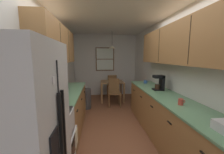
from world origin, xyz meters
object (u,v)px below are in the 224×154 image
(dining_chair_near, at_px, (114,91))
(storage_canister, at_px, (55,97))
(microwave_over_range, at_px, (29,55))
(mug_by_coffeemaker, at_px, (181,102))
(dining_table, at_px, (112,85))
(trash_bin, at_px, (86,99))
(dining_chair_far, at_px, (112,84))
(stove_range, at_px, (47,148))
(table_serving_bowl, at_px, (115,81))
(coffee_maker, at_px, (160,82))
(mug_spare, at_px, (145,82))

(dining_chair_near, distance_m, storage_canister, 2.67)
(microwave_over_range, height_order, mug_by_coffeemaker, microwave_over_range)
(dining_table, bearing_deg, mug_by_coffeemaker, -76.79)
(storage_canister, bearing_deg, trash_bin, 81.95)
(dining_chair_far, relative_size, trash_bin, 1.41)
(stove_range, relative_size, trash_bin, 1.72)
(storage_canister, distance_m, table_serving_bowl, 3.18)
(microwave_over_range, bearing_deg, dining_chair_far, 70.85)
(mug_by_coffeemaker, bearing_deg, microwave_over_range, -173.81)
(dining_chair_near, distance_m, trash_bin, 0.96)
(dining_table, distance_m, dining_chair_near, 0.57)
(dining_chair_far, height_order, mug_by_coffeemaker, mug_by_coffeemaker)
(storage_canister, bearing_deg, mug_by_coffeemaker, -7.81)
(coffee_maker, relative_size, table_serving_bowl, 1.93)
(trash_bin, relative_size, mug_spare, 5.10)
(microwave_over_range, relative_size, trash_bin, 0.90)
(dining_chair_near, distance_m, table_serving_bowl, 0.63)
(dining_table, bearing_deg, mug_spare, -59.38)
(dining_chair_far, height_order, storage_canister, storage_canister)
(table_serving_bowl, bearing_deg, dining_table, -172.79)
(coffee_maker, bearing_deg, mug_by_coffeemaker, -96.02)
(dining_chair_near, bearing_deg, coffee_maker, -62.92)
(microwave_over_range, height_order, dining_table, microwave_over_range)
(stove_range, relative_size, table_serving_bowl, 6.37)
(microwave_over_range, relative_size, table_serving_bowl, 3.33)
(dining_table, bearing_deg, table_serving_bowl, 7.21)
(storage_canister, bearing_deg, stove_range, -89.35)
(storage_canister, bearing_deg, table_serving_bowl, 65.83)
(storage_canister, relative_size, mug_by_coffeemaker, 1.76)
(coffee_maker, distance_m, table_serving_bowl, 2.34)
(stove_range, distance_m, mug_spare, 2.88)
(microwave_over_range, height_order, table_serving_bowl, microwave_over_range)
(microwave_over_range, xyz_separation_m, dining_chair_far, (1.37, 3.94, -1.16))
(table_serving_bowl, bearing_deg, microwave_over_range, -112.58)
(microwave_over_range, xyz_separation_m, storage_canister, (0.11, 0.49, -0.66))
(mug_spare, bearing_deg, storage_canister, -142.87)
(dining_table, height_order, dining_chair_far, dining_chair_far)
(coffee_maker, distance_m, mug_by_coffeemaker, 0.98)
(dining_chair_near, xyz_separation_m, mug_spare, (0.79, -0.80, 0.44))
(dining_table, bearing_deg, storage_canister, -112.68)
(coffee_maker, relative_size, mug_spare, 2.66)
(microwave_over_range, relative_size, mug_by_coffeemaker, 5.14)
(mug_spare, height_order, table_serving_bowl, mug_spare)
(trash_bin, xyz_separation_m, coffee_maker, (1.75, -1.42, 0.75))
(dining_table, relative_size, coffee_maker, 2.55)
(storage_canister, distance_m, mug_spare, 2.52)
(trash_bin, height_order, coffee_maker, coffee_maker)
(dining_chair_near, xyz_separation_m, storage_canister, (-1.22, -2.32, 0.50))
(mug_by_coffeemaker, bearing_deg, storage_canister, 172.19)
(dining_table, height_order, table_serving_bowl, table_serving_bowl)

